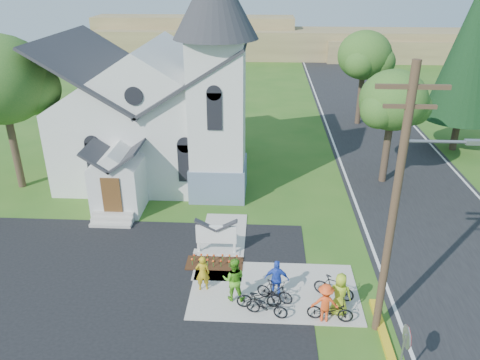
# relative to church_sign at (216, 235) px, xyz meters

# --- Properties ---
(ground) EXTENTS (120.00, 120.00, 0.00)m
(ground) POSITION_rel_church_sign_xyz_m (1.20, -3.20, -1.03)
(ground) COLOR #2C5D1A
(ground) RESTS_ON ground
(parking_lot) EXTENTS (20.00, 16.00, 0.02)m
(parking_lot) POSITION_rel_church_sign_xyz_m (-5.80, -5.20, -1.02)
(parking_lot) COLOR black
(parking_lot) RESTS_ON ground
(road) EXTENTS (8.00, 90.00, 0.02)m
(road) POSITION_rel_church_sign_xyz_m (11.20, 11.80, -1.02)
(road) COLOR black
(road) RESTS_ON ground
(sidewalk) EXTENTS (7.00, 4.00, 0.05)m
(sidewalk) POSITION_rel_church_sign_xyz_m (2.70, -2.70, -1.00)
(sidewalk) COLOR #ACA59C
(sidewalk) RESTS_ON ground
(church) EXTENTS (12.35, 12.00, 13.00)m
(church) POSITION_rel_church_sign_xyz_m (-4.28, 9.28, 4.22)
(church) COLOR white
(church) RESTS_ON ground
(church_sign) EXTENTS (2.20, 0.40, 1.70)m
(church_sign) POSITION_rel_church_sign_xyz_m (0.00, 0.00, 0.00)
(church_sign) COLOR #ACA59C
(church_sign) RESTS_ON ground
(flower_bed) EXTENTS (2.60, 1.10, 0.07)m
(flower_bed) POSITION_rel_church_sign_xyz_m (0.00, -0.90, -0.99)
(flower_bed) COLOR #351C0E
(flower_bed) RESTS_ON ground
(utility_pole) EXTENTS (3.45, 0.28, 10.00)m
(utility_pole) POSITION_rel_church_sign_xyz_m (6.56, -4.70, 4.38)
(utility_pole) COLOR #472F23
(utility_pole) RESTS_ON ground
(stop_sign) EXTENTS (0.11, 0.76, 2.48)m
(stop_sign) POSITION_rel_church_sign_xyz_m (6.63, -7.40, 0.75)
(stop_sign) COLOR gray
(stop_sign) RESTS_ON ground
(tree_lot_corner) EXTENTS (5.60, 5.60, 9.15)m
(tree_lot_corner) POSITION_rel_church_sign_xyz_m (-12.80, 6.80, 5.58)
(tree_lot_corner) COLOR #3D2C21
(tree_lot_corner) RESTS_ON ground
(tree_road_near) EXTENTS (4.00, 4.00, 7.05)m
(tree_road_near) POSITION_rel_church_sign_xyz_m (9.70, 8.80, 4.18)
(tree_road_near) COLOR #3D2C21
(tree_road_near) RESTS_ON ground
(tree_road_mid) EXTENTS (4.40, 4.40, 7.80)m
(tree_road_mid) POSITION_rel_church_sign_xyz_m (10.20, 20.80, 4.75)
(tree_road_mid) COLOR #3D2C21
(tree_road_mid) RESTS_ON ground
(conifer) EXTENTS (5.20, 5.20, 12.40)m
(conifer) POSITION_rel_church_sign_xyz_m (16.20, 14.80, 6.36)
(conifer) COLOR #3D2C21
(conifer) RESTS_ON ground
(distant_hills) EXTENTS (61.00, 10.00, 5.60)m
(distant_hills) POSITION_rel_church_sign_xyz_m (4.56, 53.13, 1.15)
(distant_hills) COLOR olive
(distant_hills) RESTS_ON ground
(cyclist_0) EXTENTS (0.65, 0.48, 1.61)m
(cyclist_0) POSITION_rel_church_sign_xyz_m (-0.29, -2.77, -0.17)
(cyclist_0) COLOR gold
(cyclist_0) RESTS_ON sidewalk
(bike_0) EXTENTS (1.83, 0.73, 0.94)m
(bike_0) POSITION_rel_church_sign_xyz_m (2.08, -3.79, -0.50)
(bike_0) COLOR black
(bike_0) RESTS_ON sidewalk
(cyclist_1) EXTENTS (0.94, 0.75, 1.90)m
(cyclist_1) POSITION_rel_church_sign_xyz_m (1.04, -3.31, -0.03)
(cyclist_1) COLOR #55AE20
(cyclist_1) RESTS_ON sidewalk
(bike_1) EXTENTS (1.60, 1.03, 0.94)m
(bike_1) POSITION_rel_church_sign_xyz_m (2.70, -3.37, -0.51)
(bike_1) COLOR black
(bike_1) RESTS_ON sidewalk
(cyclist_2) EXTENTS (1.03, 0.51, 1.69)m
(cyclist_2) POSITION_rel_church_sign_xyz_m (2.78, -3.06, -0.13)
(cyclist_2) COLOR blue
(cyclist_2) RESTS_ON sidewalk
(bike_2) EXTENTS (1.77, 1.00, 0.88)m
(bike_2) POSITION_rel_church_sign_xyz_m (2.39, -4.26, -0.54)
(bike_2) COLOR black
(bike_2) RESTS_ON sidewalk
(cyclist_3) EXTENTS (1.07, 0.65, 1.62)m
(cyclist_3) POSITION_rel_church_sign_xyz_m (4.58, -4.40, -0.17)
(cyclist_3) COLOR #FF4E1C
(cyclist_3) RESTS_ON sidewalk
(bike_3) EXTENTS (1.74, 1.13, 1.02)m
(bike_3) POSITION_rel_church_sign_xyz_m (5.11, -3.03, -0.47)
(bike_3) COLOR black
(bike_3) RESTS_ON sidewalk
(cyclist_4) EXTENTS (0.97, 0.71, 1.81)m
(cyclist_4) POSITION_rel_church_sign_xyz_m (5.19, -3.98, -0.07)
(cyclist_4) COLOR #A7C324
(cyclist_4) RESTS_ON sidewalk
(bike_4) EXTENTS (1.82, 0.82, 0.92)m
(bike_4) POSITION_rel_church_sign_xyz_m (4.80, -4.40, -0.52)
(bike_4) COLOR black
(bike_4) RESTS_ON sidewalk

